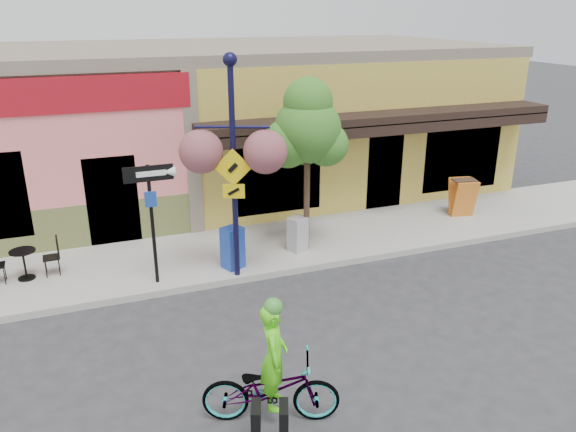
# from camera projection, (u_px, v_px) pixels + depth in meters

# --- Properties ---
(ground) EXTENTS (90.00, 90.00, 0.00)m
(ground) POSITION_uv_depth(u_px,v_px,m) (279.00, 288.00, 11.81)
(ground) COLOR #2D2D30
(ground) RESTS_ON ground
(sidewalk) EXTENTS (24.00, 3.00, 0.15)m
(sidewalk) POSITION_uv_depth(u_px,v_px,m) (251.00, 249.00, 13.54)
(sidewalk) COLOR #9E9B93
(sidewalk) RESTS_ON ground
(curb) EXTENTS (24.00, 0.12, 0.15)m
(curb) POSITION_uv_depth(u_px,v_px,m) (271.00, 274.00, 12.27)
(curb) COLOR #A8A59E
(curb) RESTS_ON ground
(building) EXTENTS (18.20, 8.20, 4.50)m
(building) POSITION_uv_depth(u_px,v_px,m) (198.00, 120.00, 17.61)
(building) COLOR #F37878
(building) RESTS_ON ground
(bicycle) EXTENTS (2.06, 1.30, 1.02)m
(bicycle) POSITION_uv_depth(u_px,v_px,m) (271.00, 389.00, 7.88)
(bicycle) COLOR maroon
(bicycle) RESTS_ON ground
(cyclist_rider) EXTENTS (0.55, 0.67, 1.58)m
(cyclist_rider) POSITION_uv_depth(u_px,v_px,m) (274.00, 372.00, 7.80)
(cyclist_rider) COLOR #59EB18
(cyclist_rider) RESTS_ON ground
(lamp_post) EXTENTS (1.59, 1.10, 4.63)m
(lamp_post) POSITION_uv_depth(u_px,v_px,m) (234.00, 171.00, 11.28)
(lamp_post) COLOR black
(lamp_post) RESTS_ON sidewalk
(one_way_sign) EXTENTS (0.97, 0.22, 2.53)m
(one_way_sign) POSITION_uv_depth(u_px,v_px,m) (153.00, 226.00, 11.33)
(one_way_sign) COLOR black
(one_way_sign) RESTS_ON sidewalk
(cafe_set_right) EXTENTS (1.44, 0.76, 0.85)m
(cafe_set_right) POSITION_uv_depth(u_px,v_px,m) (24.00, 260.00, 11.75)
(cafe_set_right) COLOR black
(cafe_set_right) RESTS_ON sidewalk
(newspaper_box_blue) EXTENTS (0.53, 0.51, 0.93)m
(newspaper_box_blue) POSITION_uv_depth(u_px,v_px,m) (233.00, 248.00, 12.27)
(newspaper_box_blue) COLOR #1C40AA
(newspaper_box_blue) RESTS_ON sidewalk
(newspaper_box_grey) EXTENTS (0.49, 0.47, 0.83)m
(newspaper_box_grey) POSITION_uv_depth(u_px,v_px,m) (298.00, 234.00, 13.14)
(newspaper_box_grey) COLOR #A4A4A4
(newspaper_box_grey) RESTS_ON sidewalk
(street_tree) EXTENTS (1.69, 1.69, 4.07)m
(street_tree) POSITION_uv_depth(u_px,v_px,m) (307.00, 166.00, 12.67)
(street_tree) COLOR #3D7A26
(street_tree) RESTS_ON sidewalk
(sandwich_board) EXTENTS (0.70, 0.57, 1.04)m
(sandwich_board) POSITION_uv_depth(u_px,v_px,m) (466.00, 200.00, 15.19)
(sandwich_board) COLOR orange
(sandwich_board) RESTS_ON sidewalk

